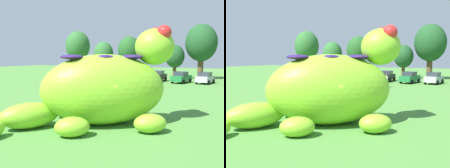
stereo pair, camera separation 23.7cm
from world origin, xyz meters
The scene contains 13 objects.
ground_plane centered at (0.00, 0.00, 0.00)m, with size 160.00×160.00×0.00m, color #4C8438.
giant_inflatable_creature centered at (-0.25, 0.02, 2.12)m, with size 8.81×10.22×5.79m.
car_red centered at (-9.36, 26.35, 0.86)m, with size 2.26×4.26×1.72m.
car_black centered at (-5.63, 27.29, 0.86)m, with size 1.98×4.12×1.72m.
car_green centered at (-1.73, 26.30, 0.86)m, with size 2.47×4.34×1.72m.
car_silver centered at (1.60, 26.92, 0.86)m, with size 2.36×4.30×1.72m.
tree_far_left centered at (-26.88, 35.20, 6.29)m, with size 5.42×5.42×9.62m.
tree_left centered at (-19.27, 33.48, 4.58)m, with size 3.95×3.95×7.01m.
tree_mid_left centered at (-14.29, 35.17, 5.26)m, with size 4.53×4.53×8.04m.
tree_centre_left centered at (-4.69, 33.73, 3.98)m, with size 3.43×3.43×6.08m.
tree_centre centered at (-0.38, 34.87, 6.31)m, with size 5.44×5.44×9.65m.
spectator_mid_field centered at (-3.06, 19.08, 0.85)m, with size 0.38×0.26×1.71m.
spectator_by_cars centered at (-5.15, 18.60, 0.85)m, with size 0.38×0.26×1.71m.
Camera 1 is at (7.15, -13.01, 3.96)m, focal length 41.59 mm.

